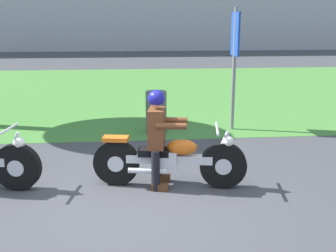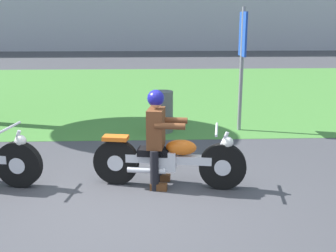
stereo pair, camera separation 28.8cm
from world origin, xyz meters
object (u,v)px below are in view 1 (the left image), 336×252
Objects in this scene: sign_banner at (235,50)px; motorcycle_lead at (170,160)px; rider_lead at (158,131)px; trash_can at (156,112)px.

motorcycle_lead is at bearing -118.43° from sign_banner.
rider_lead is 0.54× the size of sign_banner.
rider_lead reaches higher than motorcycle_lead.
sign_banner is (1.84, 3.06, 0.90)m from rider_lead.
trash_can is at bearing -177.35° from sign_banner.
sign_banner is at bearing 2.65° from trash_can.
rider_lead is at bearing -120.99° from sign_banner.
trash_can is at bearing 99.69° from motorcycle_lead.
rider_lead reaches higher than trash_can.
trash_can is (0.00, 3.01, 0.04)m from motorcycle_lead.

